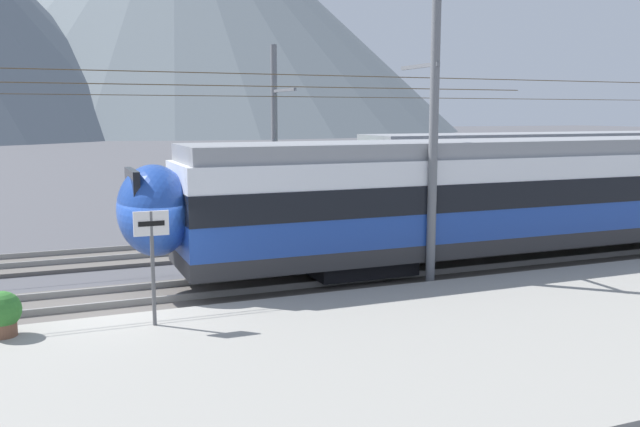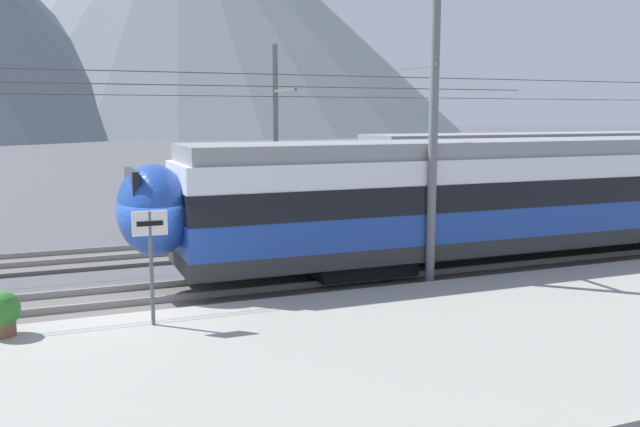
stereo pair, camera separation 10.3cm
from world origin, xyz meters
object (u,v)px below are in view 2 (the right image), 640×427
train_near_platform (567,190)px  platform_sign (150,242)px  potted_plant_platform_edge (1,311)px  catenary_mast_mid (431,133)px  catenary_mast_far_side (277,137)px

train_near_platform → platform_sign: 13.64m
train_near_platform → potted_plant_platform_edge: bearing=-170.6°
catenary_mast_mid → platform_sign: size_ratio=20.46×
potted_plant_platform_edge → train_near_platform: bearing=9.4°
catenary_mast_mid → catenary_mast_far_side: 8.94m
train_near_platform → platform_sign: bearing=-167.0°
platform_sign → potted_plant_platform_edge: bearing=172.2°
catenary_mast_far_side → platform_sign: catenary_mast_far_side is taller
catenary_mast_far_side → platform_sign: (-6.12, -10.46, -1.71)m
catenary_mast_far_side → potted_plant_platform_edge: catenary_mast_far_side is taller
catenary_mast_mid → train_near_platform: bearing=13.9°
platform_sign → catenary_mast_mid: bearing=12.3°
platform_sign → potted_plant_platform_edge: (-2.84, 0.39, -1.24)m
catenary_mast_mid → potted_plant_platform_edge: catenary_mast_mid is taller
train_near_platform → catenary_mast_far_side: 10.41m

